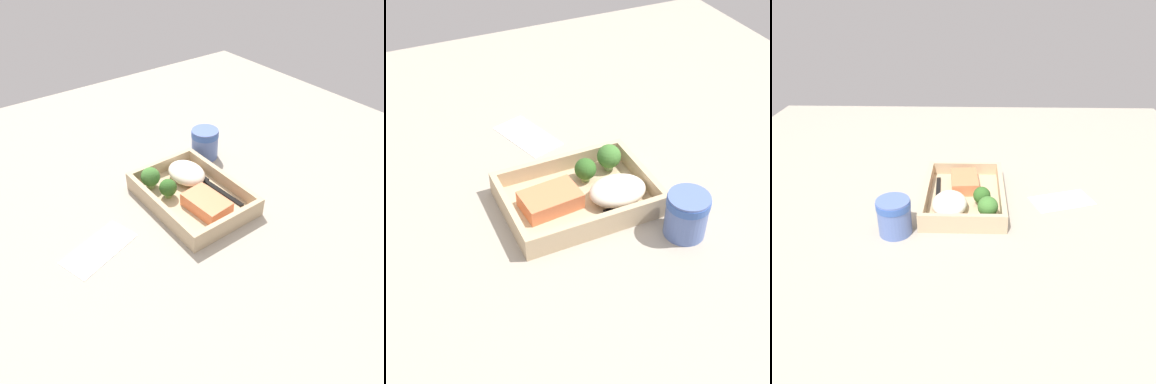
{
  "view_description": "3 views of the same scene",
  "coord_description": "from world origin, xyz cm",
  "views": [
    {
      "loc": [
        -55.1,
        41.76,
        57.3
      ],
      "look_at": [
        0.0,
        0.0,
        2.7
      ],
      "focal_mm": 35.0,
      "sensor_mm": 36.0,
      "label": 1
    },
    {
      "loc": [
        -31.05,
        -68.15,
        65.71
      ],
      "look_at": [
        0.0,
        0.0,
        2.7
      ],
      "focal_mm": 50.0,
      "sensor_mm": 36.0,
      "label": 2
    },
    {
      "loc": [
        80.82,
        2.19,
        48.89
      ],
      "look_at": [
        0.0,
        0.0,
        2.7
      ],
      "focal_mm": 35.0,
      "sensor_mm": 36.0,
      "label": 3
    }
  ],
  "objects": [
    {
      "name": "receipt_slip",
      "position": [
        -0.85,
        24.75,
        0.12
      ],
      "size": [
        11.96,
        16.82,
        0.24
      ],
      "primitive_type": "cube",
      "rotation": [
        0.0,
        0.0,
        0.31
      ],
      "color": "white",
      "rests_on": "ground_plane"
    },
    {
      "name": "broccoli_floret_1",
      "position": [
        3.54,
        4.37,
        3.77
      ],
      "size": [
        4.2,
        4.2,
        4.77
      ],
      "color": "#7CAB5A",
      "rests_on": "takeout_tray"
    },
    {
      "name": "paper_cup",
      "position": [
        13.63,
        -14.73,
        4.6
      ],
      "size": [
        7.48,
        7.48,
        8.24
      ],
      "color": "#526AAC",
      "rests_on": "ground_plane"
    },
    {
      "name": "takeout_tray",
      "position": [
        0.0,
        0.0,
        0.6
      ],
      "size": [
        27.61,
        19.79,
        1.2
      ],
      "primitive_type": "cube",
      "color": "tan",
      "rests_on": "ground_plane"
    },
    {
      "name": "tray_rim",
      "position": [
        0.0,
        0.0,
        2.86
      ],
      "size": [
        27.61,
        19.79,
        3.33
      ],
      "color": "tan",
      "rests_on": "takeout_tray"
    },
    {
      "name": "salmon_fillet",
      "position": [
        -5.45,
        0.27,
        2.74
      ],
      "size": [
        11.04,
        7.66,
        3.09
      ],
      "primitive_type": "cube",
      "rotation": [
        0.0,
        0.0,
        0.08
      ],
      "color": "#E5794C",
      "rests_on": "takeout_tray"
    },
    {
      "name": "ground_plane",
      "position": [
        0.0,
        0.0,
        -1.0
      ],
      "size": [
        160.0,
        160.0,
        2.0
      ],
      "primitive_type": "cube",
      "color": "#A09686"
    },
    {
      "name": "mashed_potatoes",
      "position": [
        6.48,
        -3.19,
        3.22
      ],
      "size": [
        10.8,
        8.17,
        4.05
      ],
      "primitive_type": "ellipsoid",
      "color": "#EFE0C7",
      "rests_on": "takeout_tray"
    },
    {
      "name": "broccoli_floret_2",
      "position": [
        9.2,
        5.63,
        4.17
      ],
      "size": [
        4.71,
        4.71,
        5.43
      ],
      "color": "#82A665",
      "rests_on": "takeout_tray"
    },
    {
      "name": "fork",
      "position": [
        -0.75,
        -6.6,
        1.42
      ],
      "size": [
        15.87,
        2.69,
        0.44
      ],
      "color": "black",
      "rests_on": "takeout_tray"
    }
  ]
}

